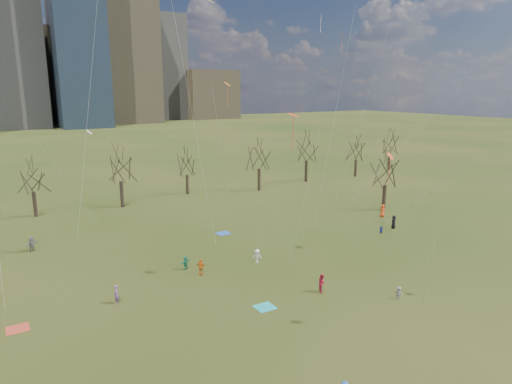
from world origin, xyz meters
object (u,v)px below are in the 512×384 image
blanket_navy (223,233)px  person_4 (201,267)px  person_2 (322,283)px  blanket_teal (265,307)px  blanket_crimson (18,329)px

blanket_navy → person_4: bearing=-126.5°
person_2 → person_4: (-7.76, 8.91, 0.02)m
blanket_teal → blanket_navy: same height
person_4 → blanket_crimson: bearing=51.3°
person_2 → blanket_crimson: bearing=104.5°
blanket_navy → person_2: (-0.13, -19.58, 0.83)m
blanket_teal → person_4: size_ratio=0.93×
blanket_teal → blanket_crimson: same height
person_2 → person_4: person_4 is taller
blanket_teal → blanket_navy: (6.11, 19.47, 0.00)m
blanket_crimson → blanket_navy: bearing=27.8°
blanket_crimson → person_4: (16.16, 2.01, 0.85)m
blanket_navy → person_4: person_4 is taller
blanket_crimson → person_4: 16.30m
blanket_navy → blanket_crimson: (-24.04, -12.68, 0.00)m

